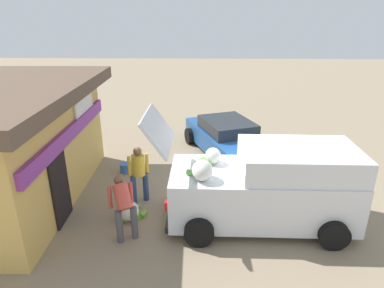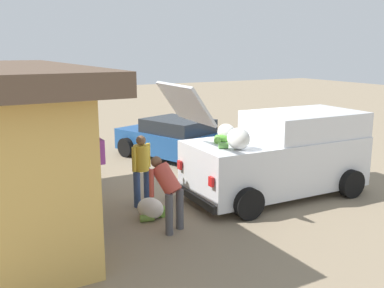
{
  "view_description": "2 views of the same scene",
  "coord_description": "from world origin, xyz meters",
  "views": [
    {
      "loc": [
        -8.78,
        1.16,
        4.79
      ],
      "look_at": [
        0.32,
        1.38,
        1.21
      ],
      "focal_mm": 31.22,
      "sensor_mm": 36.0,
      "label": 1
    },
    {
      "loc": [
        -9.6,
        6.17,
        3.44
      ],
      "look_at": [
        -0.5,
        1.28,
        1.17
      ],
      "focal_mm": 40.8,
      "sensor_mm": 36.0,
      "label": 2
    }
  ],
  "objects": [
    {
      "name": "ground_plane",
      "position": [
        0.0,
        0.0,
        0.0
      ],
      "size": [
        60.0,
        60.0,
        0.0
      ],
      "primitive_type": "plane",
      "color": "gray"
    },
    {
      "name": "delivery_van",
      "position": [
        -1.74,
        -0.46,
        0.98
      ],
      "size": [
        2.25,
        4.86,
        2.75
      ],
      "color": "silver",
      "rests_on": "ground_plane"
    },
    {
      "name": "parked_sedan",
      "position": [
        2.51,
        0.17,
        0.61
      ],
      "size": [
        4.47,
        3.18,
        1.27
      ],
      "color": "#1E4C8C",
      "rests_on": "ground_plane"
    },
    {
      "name": "vendor_standing",
      "position": [
        -0.9,
        2.76,
        0.91
      ],
      "size": [
        0.46,
        0.52,
        1.59
      ],
      "color": "navy",
      "rests_on": "ground_plane"
    },
    {
      "name": "customer_bending",
      "position": [
        -2.42,
        2.84,
        0.85
      ],
      "size": [
        0.71,
        0.65,
        1.43
      ],
      "color": "#4C4C51",
      "rests_on": "ground_plane"
    },
    {
      "name": "unloaded_banana_pile",
      "position": [
        -1.69,
        2.87,
        0.18
      ],
      "size": [
        0.81,
        0.73,
        0.42
      ],
      "color": "silver",
      "rests_on": "ground_plane"
    },
    {
      "name": "paint_bucket",
      "position": [
        0.85,
        3.55,
        0.15
      ],
      "size": [
        0.31,
        0.31,
        0.3
      ],
      "primitive_type": "cylinder",
      "color": "blue",
      "rests_on": "ground_plane"
    }
  ]
}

